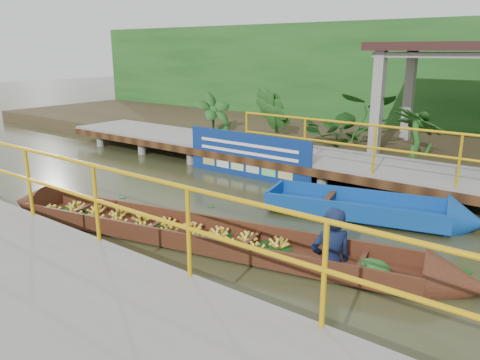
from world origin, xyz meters
The scene contains 10 objects.
ground centered at (0.00, 0.00, 0.00)m, with size 80.00×80.00×0.00m, color #2B2F17.
land_strip centered at (0.00, 7.50, 0.23)m, with size 30.00×8.00×0.45m, color #332819.
far_dock centered at (0.02, 3.43, 0.48)m, with size 16.00×2.06×1.66m.
near_dock centered at (1.00, -4.20, 0.30)m, with size 18.00×2.40×1.73m.
pavilion centered at (3.00, 6.30, 2.82)m, with size 4.40×3.00×3.00m.
foliage_backdrop centered at (0.00, 10.00, 2.00)m, with size 30.00×0.80×4.00m, color #194516.
vendor_boat centered at (1.23, -1.12, 0.26)m, with size 8.46×2.57×2.06m.
moored_blue_boat centered at (3.25, 1.72, 0.16)m, with size 3.97×1.85×0.92m.
blue_banner centered at (-0.93, 2.48, 0.56)m, with size 3.55×0.04×1.11m.
tropical_plants centered at (1.96, 5.30, 1.11)m, with size 14.06×1.06×1.32m.
Camera 1 is at (5.64, -6.39, 3.03)m, focal length 35.00 mm.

